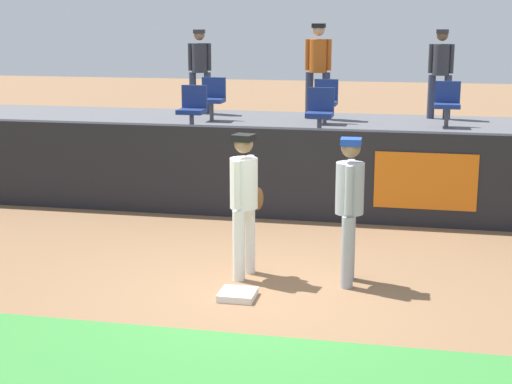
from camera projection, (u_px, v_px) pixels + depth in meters
name	position (u px, v px, depth m)	size (l,w,h in m)	color
ground_plane	(259.00, 293.00, 8.90)	(60.00, 60.00, 0.00)	#846042
first_base	(238.00, 295.00, 8.75)	(0.40, 0.40, 0.08)	white
player_fielder_home	(245.00, 196.00, 9.28)	(0.41, 0.53, 1.74)	white
player_runner_visitor	(349.00, 201.00, 9.03)	(0.34, 0.49, 1.73)	#9EA3AD
field_wall	(305.00, 175.00, 12.01)	(18.00, 0.26, 1.42)	black
bleacher_platform	(324.00, 157.00, 14.50)	(18.00, 4.80, 1.07)	#59595E
seat_back_center	(325.00, 99.00, 14.94)	(0.46, 0.44, 0.84)	#4C4C51
seat_front_left	(193.00, 107.00, 13.65)	(0.45, 0.44, 0.84)	#4C4C51
seat_back_right	(447.00, 102.00, 14.48)	(0.47, 0.44, 0.84)	#4C4C51
seat_front_center	(320.00, 110.00, 13.20)	(0.44, 0.44, 0.84)	#4C4C51
seat_back_left	(212.00, 96.00, 15.39)	(0.48, 0.44, 0.84)	#4C4C51
spectator_hooded	(318.00, 64.00, 15.52)	(0.53, 0.36, 1.88)	#33384C
spectator_capped	(200.00, 65.00, 16.42)	(0.48, 0.38, 1.75)	#33384C
spectator_casual	(441.00, 67.00, 15.53)	(0.50, 0.35, 1.77)	#33384C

